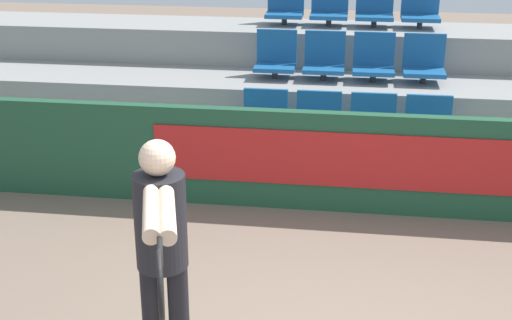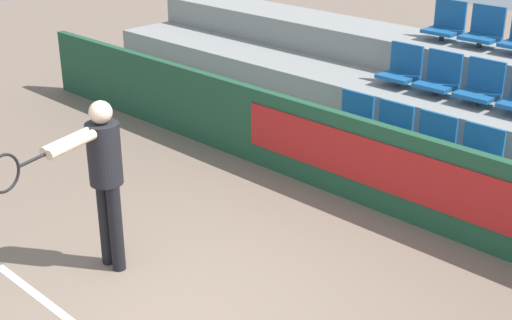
{
  "view_description": "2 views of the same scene",
  "coord_description": "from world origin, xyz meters",
  "px_view_note": "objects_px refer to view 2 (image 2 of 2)",
  "views": [
    {
      "loc": [
        0.05,
        -3.45,
        3.07
      ],
      "look_at": [
        -0.65,
        1.61,
        1.07
      ],
      "focal_mm": 50.0,
      "sensor_mm": 36.0,
      "label": 1
    },
    {
      "loc": [
        4.19,
        -3.11,
        3.69
      ],
      "look_at": [
        -0.21,
        1.39,
        1.02
      ],
      "focal_mm": 50.0,
      "sensor_mm": 36.0,
      "label": 2
    }
  ],
  "objects_px": {
    "stadium_chair_4": "(402,69)",
    "stadium_chair_6": "(481,87)",
    "stadium_chair_1": "(391,130)",
    "stadium_chair_8": "(446,24)",
    "stadium_chair_5": "(440,77)",
    "tennis_player": "(101,170)",
    "stadium_chair_9": "(483,30)",
    "stadium_chair_3": "(478,156)",
    "stadium_chair_2": "(432,142)",
    "stadium_chair_0": "(352,119)"
  },
  "relations": [
    {
      "from": "stadium_chair_0",
      "to": "stadium_chair_4",
      "type": "height_order",
      "value": "stadium_chair_4"
    },
    {
      "from": "stadium_chair_2",
      "to": "stadium_chair_3",
      "type": "xyz_separation_m",
      "value": [
        0.58,
        0.0,
        0.0
      ]
    },
    {
      "from": "stadium_chair_0",
      "to": "tennis_player",
      "type": "xyz_separation_m",
      "value": [
        -0.15,
        -3.63,
        0.39
      ]
    },
    {
      "from": "stadium_chair_1",
      "to": "stadium_chair_8",
      "type": "distance_m",
      "value": 2.33
    },
    {
      "from": "stadium_chair_9",
      "to": "stadium_chair_1",
      "type": "bearing_deg",
      "value": -90.0
    },
    {
      "from": "stadium_chair_0",
      "to": "stadium_chair_9",
      "type": "xyz_separation_m",
      "value": [
        0.58,
        2.08,
        0.88
      ]
    },
    {
      "from": "stadium_chair_0",
      "to": "stadium_chair_1",
      "type": "distance_m",
      "value": 0.58
    },
    {
      "from": "stadium_chair_3",
      "to": "stadium_chair_5",
      "type": "relative_size",
      "value": 1.0
    },
    {
      "from": "stadium_chair_6",
      "to": "stadium_chair_5",
      "type": "bearing_deg",
      "value": 180.0
    },
    {
      "from": "stadium_chair_3",
      "to": "stadium_chair_6",
      "type": "distance_m",
      "value": 1.27
    },
    {
      "from": "stadium_chair_2",
      "to": "stadium_chair_8",
      "type": "distance_m",
      "value": 2.53
    },
    {
      "from": "stadium_chair_1",
      "to": "stadium_chair_3",
      "type": "xyz_separation_m",
      "value": [
        1.15,
        0.0,
        0.0
      ]
    },
    {
      "from": "stadium_chair_9",
      "to": "tennis_player",
      "type": "relative_size",
      "value": 0.32
    },
    {
      "from": "stadium_chair_3",
      "to": "stadium_chair_1",
      "type": "bearing_deg",
      "value": 180.0
    },
    {
      "from": "stadium_chair_3",
      "to": "tennis_player",
      "type": "xyz_separation_m",
      "value": [
        -1.88,
        -3.63,
        0.39
      ]
    },
    {
      "from": "stadium_chair_4",
      "to": "tennis_player",
      "type": "bearing_deg",
      "value": -91.87
    },
    {
      "from": "tennis_player",
      "to": "stadium_chair_3",
      "type": "bearing_deg",
      "value": 46.84
    },
    {
      "from": "stadium_chair_0",
      "to": "stadium_chair_5",
      "type": "relative_size",
      "value": 1.0
    },
    {
      "from": "stadium_chair_4",
      "to": "stadium_chair_5",
      "type": "bearing_deg",
      "value": 0.0
    },
    {
      "from": "stadium_chair_5",
      "to": "stadium_chair_0",
      "type": "bearing_deg",
      "value": -119.03
    },
    {
      "from": "stadium_chair_5",
      "to": "tennis_player",
      "type": "bearing_deg",
      "value": -98.88
    },
    {
      "from": "tennis_player",
      "to": "stadium_chair_4",
      "type": "bearing_deg",
      "value": 72.41
    },
    {
      "from": "stadium_chair_1",
      "to": "tennis_player",
      "type": "height_order",
      "value": "tennis_player"
    },
    {
      "from": "stadium_chair_4",
      "to": "stadium_chair_3",
      "type": "bearing_deg",
      "value": -30.99
    },
    {
      "from": "stadium_chair_8",
      "to": "stadium_chair_3",
      "type": "bearing_deg",
      "value": -50.22
    },
    {
      "from": "stadium_chair_4",
      "to": "stadium_chair_6",
      "type": "relative_size",
      "value": 1.0
    },
    {
      "from": "stadium_chair_5",
      "to": "stadium_chair_8",
      "type": "xyz_separation_m",
      "value": [
        -0.58,
        1.04,
        0.44
      ]
    },
    {
      "from": "stadium_chair_2",
      "to": "stadium_chair_5",
      "type": "height_order",
      "value": "stadium_chair_5"
    },
    {
      "from": "tennis_player",
      "to": "stadium_chair_8",
      "type": "bearing_deg",
      "value": 72.75
    },
    {
      "from": "stadium_chair_4",
      "to": "stadium_chair_9",
      "type": "height_order",
      "value": "stadium_chair_9"
    },
    {
      "from": "stadium_chair_4",
      "to": "stadium_chair_5",
      "type": "height_order",
      "value": "same"
    },
    {
      "from": "stadium_chair_8",
      "to": "stadium_chair_1",
      "type": "bearing_deg",
      "value": -74.49
    },
    {
      "from": "stadium_chair_5",
      "to": "stadium_chair_9",
      "type": "bearing_deg",
      "value": 90.0
    },
    {
      "from": "stadium_chair_2",
      "to": "stadium_chair_4",
      "type": "distance_m",
      "value": 1.61
    },
    {
      "from": "stadium_chair_9",
      "to": "tennis_player",
      "type": "distance_m",
      "value": 5.77
    },
    {
      "from": "stadium_chair_6",
      "to": "stadium_chair_1",
      "type": "bearing_deg",
      "value": -119.03
    },
    {
      "from": "stadium_chair_3",
      "to": "stadium_chair_8",
      "type": "bearing_deg",
      "value": 129.78
    },
    {
      "from": "stadium_chair_2",
      "to": "stadium_chair_8",
      "type": "relative_size",
      "value": 1.0
    },
    {
      "from": "stadium_chair_6",
      "to": "stadium_chair_8",
      "type": "distance_m",
      "value": 1.61
    },
    {
      "from": "stadium_chair_1",
      "to": "stadium_chair_4",
      "type": "xyz_separation_m",
      "value": [
        -0.58,
        1.04,
        0.44
      ]
    },
    {
      "from": "stadium_chair_8",
      "to": "tennis_player",
      "type": "xyz_separation_m",
      "value": [
        -0.15,
        -5.7,
        -0.5
      ]
    },
    {
      "from": "stadium_chair_0",
      "to": "stadium_chair_4",
      "type": "distance_m",
      "value": 1.13
    },
    {
      "from": "stadium_chair_4",
      "to": "tennis_player",
      "type": "relative_size",
      "value": 0.32
    },
    {
      "from": "stadium_chair_1",
      "to": "stadium_chair_9",
      "type": "height_order",
      "value": "stadium_chair_9"
    },
    {
      "from": "stadium_chair_4",
      "to": "stadium_chair_8",
      "type": "bearing_deg",
      "value": 90.0
    },
    {
      "from": "stadium_chair_4",
      "to": "stadium_chair_8",
      "type": "relative_size",
      "value": 1.0
    },
    {
      "from": "stadium_chair_3",
      "to": "tennis_player",
      "type": "relative_size",
      "value": 0.32
    },
    {
      "from": "stadium_chair_3",
      "to": "stadium_chair_8",
      "type": "height_order",
      "value": "stadium_chair_8"
    },
    {
      "from": "stadium_chair_1",
      "to": "stadium_chair_9",
      "type": "bearing_deg",
      "value": 90.0
    },
    {
      "from": "stadium_chair_0",
      "to": "stadium_chair_2",
      "type": "relative_size",
      "value": 1.0
    }
  ]
}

